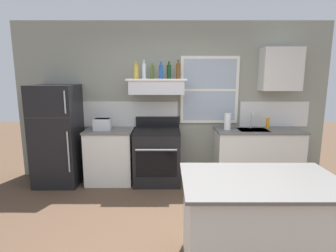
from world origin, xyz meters
The scene contains 19 objects.
ground_plane centered at (0.00, 0.00, 0.00)m, with size 16.00×16.00×0.00m, color #4C3828.
back_wall centered at (0.03, 2.23, 1.35)m, with size 5.40×0.11×2.70m.
refrigerator centered at (-1.90, 1.84, 0.83)m, with size 0.70×0.72×1.65m.
counter_left_of_stove centered at (-1.05, 1.90, 0.46)m, with size 0.79×0.63×0.91m.
toaster centered at (-1.15, 1.87, 1.01)m, with size 0.30×0.20×0.19m.
stove_range centered at (-0.25, 1.86, 0.46)m, with size 0.76×0.69×1.09m.
range_hood_shelf centered at (-0.25, 1.96, 1.62)m, with size 0.96×0.52×0.24m.
bottle_champagne_gold_foil centered at (-0.58, 1.92, 1.87)m, with size 0.08×0.08×0.29m.
bottle_clear_tall centered at (-0.46, 1.99, 1.87)m, with size 0.06×0.06×0.31m.
bottle_olive_oil_square centered at (-0.33, 2.00, 1.85)m, with size 0.06×0.06×0.25m.
bottle_blue_liqueur centered at (-0.18, 1.91, 1.86)m, with size 0.07×0.07×0.27m.
bottle_dark_green_wine centered at (-0.05, 1.99, 1.86)m, with size 0.07×0.07×0.28m.
bottle_amber_wine centered at (0.10, 2.00, 1.87)m, with size 0.07×0.07×0.31m.
counter_right_with_sink centered at (1.45, 1.90, 0.46)m, with size 1.43×0.63×0.91m.
sink_faucet centered at (1.35, 2.00, 1.08)m, with size 0.03×0.17×0.28m.
paper_towel_roll centered at (0.92, 1.90, 1.04)m, with size 0.11×0.11×0.27m, color white.
dish_soap_bottle centered at (1.63, 2.00, 1.00)m, with size 0.06×0.06×0.18m, color orange.
kitchen_island centered at (0.76, -0.31, 0.46)m, with size 1.40×0.90×0.91m.
upper_cabinet_right centered at (1.80, 2.04, 1.90)m, with size 0.64×0.32×0.70m.
Camera 1 is at (-0.07, -2.59, 1.81)m, focal length 29.31 mm.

